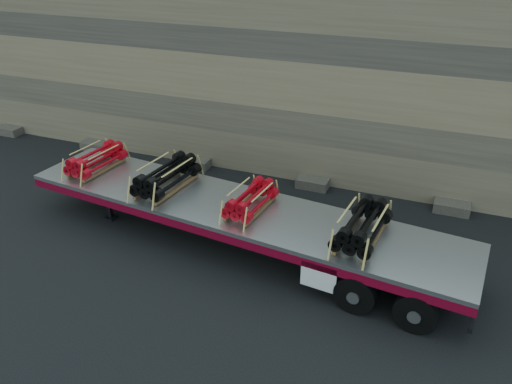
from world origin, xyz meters
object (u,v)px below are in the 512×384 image
at_px(bundle_rear, 362,227).
at_px(bundle_midrear, 250,200).
at_px(bundle_midfront, 166,177).
at_px(bundle_front, 96,160).
at_px(trailer, 235,226).

bearing_deg(bundle_rear, bundle_midrear, 180.00).
bearing_deg(bundle_midfront, bundle_front, -180.00).
bearing_deg(bundle_rear, trailer, 180.00).
distance_m(trailer, bundle_midrear, 1.17).
relative_size(bundle_front, bundle_rear, 0.93).
relative_size(trailer, bundle_front, 6.91).
height_order(trailer, bundle_midfront, bundle_midfront).
xyz_separation_m(trailer, bundle_midfront, (-2.45, 0.26, 1.11)).
height_order(bundle_front, bundle_rear, bundle_rear).
bearing_deg(bundle_front, trailer, 0.00).
bearing_deg(bundle_rear, bundle_front, 180.00).
distance_m(bundle_midfront, bundle_rear, 6.36).
xyz_separation_m(bundle_midfront, bundle_midrear, (3.00, -0.31, -0.07)).
distance_m(bundle_front, bundle_midfront, 2.95).
bearing_deg(trailer, bundle_rear, -0.00).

